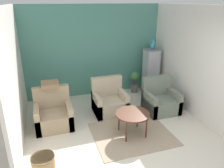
{
  "coord_description": "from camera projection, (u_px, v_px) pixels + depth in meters",
  "views": [
    {
      "loc": [
        -1.5,
        -2.85,
        2.82
      ],
      "look_at": [
        0.0,
        1.75,
        0.96
      ],
      "focal_mm": 35.0,
      "sensor_mm": 36.0,
      "label": 1
    }
  ],
  "objects": [
    {
      "name": "armchair_middle",
      "position": [
        109.0,
        102.0,
        5.81
      ],
      "size": [
        0.84,
        0.74,
        0.92
      ],
      "color": "tan",
      "rests_on": "ground_plane"
    },
    {
      "name": "ground_plane",
      "position": [
        142.0,
        166.0,
        3.98
      ],
      "size": [
        20.0,
        20.0,
        0.0
      ],
      "primitive_type": "plane",
      "color": "beige",
      "rests_on": "ground"
    },
    {
      "name": "coffee_table",
      "position": [
        133.0,
        115.0,
        4.74
      ],
      "size": [
        0.75,
        0.75,
        0.53
      ],
      "color": "#512D1E",
      "rests_on": "ground_plane"
    },
    {
      "name": "area_rug",
      "position": [
        132.0,
        134.0,
        4.91
      ],
      "size": [
        1.72,
        1.46,
        0.01
      ],
      "color": "gray",
      "rests_on": "ground_plane"
    },
    {
      "name": "wicker_basket",
      "position": [
        43.0,
        162.0,
        3.88
      ],
      "size": [
        0.43,
        0.43,
        0.24
      ],
      "color": "#A37F51",
      "rests_on": "ground_plane"
    },
    {
      "name": "parrot",
      "position": [
        152.0,
        45.0,
        6.62
      ],
      "size": [
        0.14,
        0.25,
        0.3
      ],
      "color": "teal",
      "rests_on": "birdcage"
    },
    {
      "name": "birdcage",
      "position": [
        151.0,
        72.0,
        6.92
      ],
      "size": [
        0.44,
        0.44,
        1.42
      ],
      "color": "slate",
      "rests_on": "ground_plane"
    },
    {
      "name": "armchair_left",
      "position": [
        54.0,
        115.0,
        5.14
      ],
      "size": [
        0.84,
        0.74,
        0.92
      ],
      "color": "#9E896B",
      "rests_on": "ground_plane"
    },
    {
      "name": "armchair_right",
      "position": [
        160.0,
        101.0,
        5.84
      ],
      "size": [
        0.84,
        0.74,
        0.92
      ],
      "color": "slate",
      "rests_on": "ground_plane"
    },
    {
      "name": "throw_pillow",
      "position": [
        50.0,
        84.0,
        5.12
      ],
      "size": [
        0.41,
        0.41,
        0.1
      ],
      "color": "#846647",
      "rests_on": "armchair_left"
    },
    {
      "name": "wall_left",
      "position": [
        14.0,
        77.0,
        4.43
      ],
      "size": [
        0.06,
        3.5,
        2.73
      ],
      "color": "silver",
      "rests_on": "ground_plane"
    },
    {
      "name": "wall_back_accent",
      "position": [
        94.0,
        51.0,
        6.62
      ],
      "size": [
        4.26,
        0.06,
        2.73
      ],
      "color": "#4C897A",
      "rests_on": "ground_plane"
    },
    {
      "name": "potted_plant",
      "position": [
        135.0,
        80.0,
        7.03
      ],
      "size": [
        0.29,
        0.27,
        0.69
      ],
      "color": "#66605B",
      "rests_on": "ground_plane"
    },
    {
      "name": "wall_right",
      "position": [
        189.0,
        60.0,
        5.64
      ],
      "size": [
        0.06,
        3.5,
        2.73
      ],
      "color": "silver",
      "rests_on": "ground_plane"
    }
  ]
}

